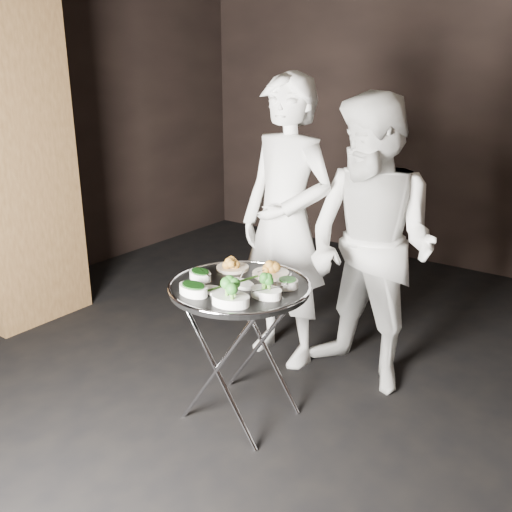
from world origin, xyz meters
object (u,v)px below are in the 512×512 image
Objects in this scene: tray_stand at (240,346)px; waiter_right at (370,247)px; waiter_left at (286,224)px; serving_tray at (240,287)px.

tray_stand is 0.99m from waiter_right.
waiter_left is (-0.20, 0.76, 0.51)m from tray_stand.
serving_tray is at bearing -68.03° from waiter_left.
waiter_left is (-0.20, 0.76, 0.15)m from serving_tray.
waiter_right is (0.39, 0.79, 0.10)m from serving_tray.
tray_stand is 0.42× the size of waiter_left.
waiter_left is at bearing -165.60° from waiter_right.
tray_stand is at bearing -68.03° from waiter_left.
waiter_right is at bearing 63.46° from tray_stand.
waiter_left reaches higher than serving_tray.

